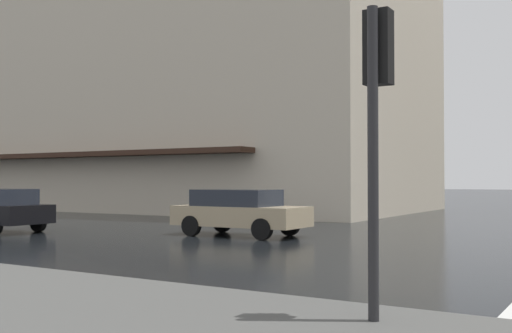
# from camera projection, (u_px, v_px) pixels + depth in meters

# --- Properties ---
(haussmann_block_mid) EXTENTS (15.45, 29.51, 23.42)m
(haussmann_block_mid) POSITION_uv_depth(u_px,v_px,m) (173.00, 23.00, 38.48)
(haussmann_block_mid) COLOR beige
(haussmann_block_mid) RESTS_ON ground_plane
(traffic_signal_post) EXTENTS (0.44, 0.30, 3.47)m
(traffic_signal_post) POSITION_uv_depth(u_px,v_px,m) (377.00, 95.00, 6.94)
(traffic_signal_post) COLOR #232326
(traffic_signal_post) RESTS_ON sidewalk_pavement
(car_champagne) EXTENTS (1.85, 4.10, 1.41)m
(car_champagne) POSITION_uv_depth(u_px,v_px,m) (239.00, 211.00, 18.87)
(car_champagne) COLOR tan
(car_champagne) RESTS_ON ground_plane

